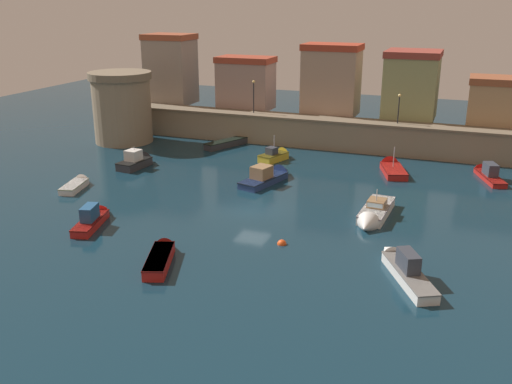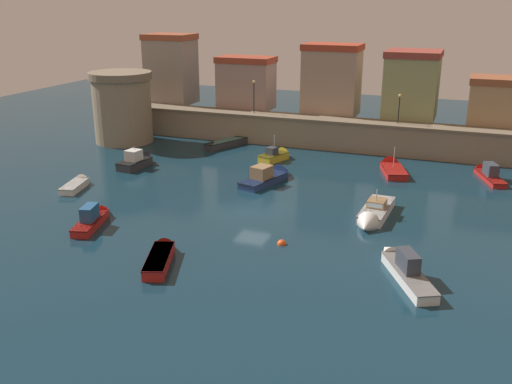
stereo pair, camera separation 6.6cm
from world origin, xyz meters
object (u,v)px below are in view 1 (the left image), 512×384
quay_lamp_1 (399,104)px  mooring_buoy_0 (282,244)px  quay_lamp_0 (254,91)px  moored_boat_10 (487,173)px  moored_boat_2 (373,214)px  moored_boat_7 (78,184)px  fortress_tower (122,107)px  moored_boat_3 (232,142)px  moored_boat_4 (270,176)px  moored_boat_8 (161,255)px  moored_boat_6 (94,217)px  moored_boat_9 (277,155)px  moored_boat_0 (404,267)px  moored_boat_5 (391,168)px  moored_boat_1 (138,161)px

quay_lamp_1 → mooring_buoy_0: quay_lamp_1 is taller
quay_lamp_0 → moored_boat_10: size_ratio=0.57×
moored_boat_2 → moored_boat_7: size_ratio=1.50×
quay_lamp_1 → moored_boat_7: bearing=-138.9°
moored_boat_2 → fortress_tower: bearing=-111.9°
moored_boat_3 → mooring_buoy_0: size_ratio=10.77×
moored_boat_4 → mooring_buoy_0: size_ratio=10.91×
quay_lamp_1 → moored_boat_2: size_ratio=0.45×
moored_boat_8 → moored_boat_10: moored_boat_10 is taller
moored_boat_3 → moored_boat_8: moored_boat_3 is taller
quay_lamp_1 → moored_boat_4: bearing=-124.2°
moored_boat_4 → moored_boat_6: bearing=163.8°
moored_boat_9 → quay_lamp_0: bearing=56.1°
fortress_tower → moored_boat_4: fortress_tower is taller
moored_boat_4 → moored_boat_10: bearing=-50.9°
moored_boat_8 → moored_boat_7: bearing=34.3°
quay_lamp_0 → moored_boat_0: bearing=-54.2°
moored_boat_6 → moored_boat_9: 22.51m
fortress_tower → moored_boat_6: fortress_tower is taller
moored_boat_0 → moored_boat_9: bearing=7.4°
fortress_tower → moored_boat_3: 13.22m
moored_boat_3 → moored_boat_4: size_ratio=0.99×
moored_boat_5 → moored_boat_4: bearing=107.2°
moored_boat_7 → quay_lamp_0: bearing=-35.3°
fortress_tower → mooring_buoy_0: fortress_tower is taller
moored_boat_1 → moored_boat_2: size_ratio=0.69×
quay_lamp_1 → quay_lamp_0: bearing=180.0°
fortress_tower → moored_boat_1: fortress_tower is taller
moored_boat_1 → moored_boat_2: (24.25, -6.15, -0.14)m
quay_lamp_0 → quay_lamp_1: quay_lamp_0 is taller
quay_lamp_1 → moored_boat_3: (-17.79, -2.84, -4.99)m
moored_boat_3 → mooring_buoy_0: bearing=-125.6°
moored_boat_5 → moored_boat_10: moored_boat_5 is taller
moored_boat_1 → moored_boat_4: 13.76m
moored_boat_0 → moored_boat_1: bearing=34.1°
moored_boat_4 → moored_boat_3: bearing=52.4°
quay_lamp_0 → moored_boat_5: size_ratio=0.63×
moored_boat_1 → moored_boat_9: (12.04, 7.18, -0.10)m
moored_boat_3 → moored_boat_9: 7.74m
quay_lamp_1 → moored_boat_4: (-9.40, -13.84, -4.90)m
mooring_buoy_0 → moored_boat_0: bearing=-11.6°
moored_boat_0 → moored_boat_8: (-14.64, -3.41, -0.13)m
moored_boat_1 → fortress_tower: bearing=45.6°
quay_lamp_1 → moored_boat_6: (-18.11, -28.18, -4.89)m
quay_lamp_1 → moored_boat_4: quay_lamp_1 is taller
moored_boat_0 → moored_boat_6: bearing=61.2°
quay_lamp_1 → moored_boat_8: (-10.32, -31.90, -5.01)m
moored_boat_0 → moored_boat_6: moored_boat_0 is taller
moored_boat_4 → moored_boat_8: size_ratio=1.22×
quay_lamp_0 → moored_boat_2: 27.08m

